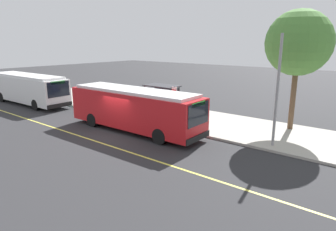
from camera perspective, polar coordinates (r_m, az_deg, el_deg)
ground_plane at (r=20.66m, az=-9.18°, el=-3.30°), size 120.00×120.00×0.00m
sidewalk_curb at (r=24.88m, az=1.10°, el=0.02°), size 44.00×6.40×0.15m
lane_stripe_center at (r=19.34m, az=-14.03°, el=-4.74°), size 36.00×0.14×0.01m
transit_bus_main at (r=20.63m, az=-6.55°, el=1.41°), size 10.62×2.75×2.95m
transit_bus_second at (r=32.86m, az=-25.41°, el=4.82°), size 10.93×2.89×2.95m
bus_shelter at (r=24.75m, az=-1.31°, el=4.30°), size 2.90×1.60×2.48m
waiting_bench at (r=24.69m, az=-0.84°, el=1.24°), size 1.60×0.48×0.95m
route_sign_post at (r=21.64m, az=1.21°, el=3.01°), size 0.44×0.08×2.80m
pedestrian_commuter at (r=23.75m, az=-3.21°, el=1.91°), size 0.24×0.40×1.69m
street_tree_near_shelter at (r=21.77m, az=23.86°, el=12.63°), size 4.33×4.33×8.03m
utility_pole at (r=17.86m, az=20.30°, el=4.36°), size 0.16×0.16×6.40m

